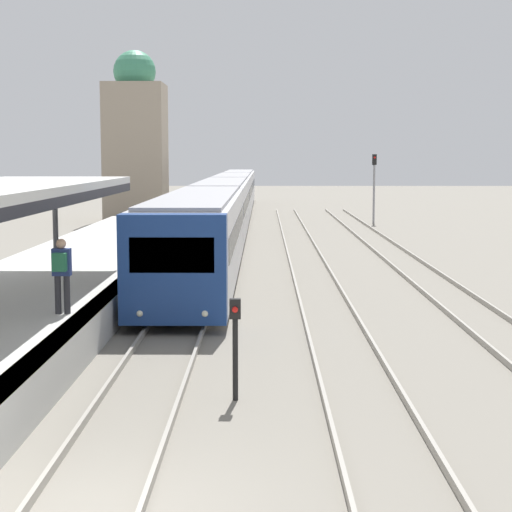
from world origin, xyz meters
The scene contains 5 objects.
person_on_platform centered at (-2.22, 8.63, 1.90)m, with size 0.40×0.40×1.66m.
train_near centered at (0.00, 43.93, 1.72)m, with size 2.66×66.70×3.10m.
signal_post_near centered at (1.71, 5.09, 1.15)m, with size 0.20×0.21×1.85m.
signal_mast_far centered at (9.53, 46.73, 2.88)m, with size 0.28×0.29×4.53m.
distant_domed_building centered at (-6.45, 48.47, 5.37)m, with size 4.00×4.00×11.48m.
Camera 1 is at (2.21, -9.89, 4.36)m, focal length 60.00 mm.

